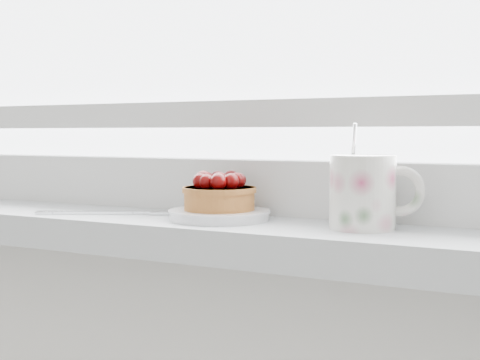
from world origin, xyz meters
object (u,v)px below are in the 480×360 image
Objects in this scene: saucer at (219,215)px; floral_mug at (365,191)px; raspberry_tart at (219,193)px; fork at (119,213)px.

floral_mug reaches higher than saucer.
saucer is 0.03m from raspberry_tart.
floral_mug is (0.18, 0.00, 0.01)m from raspberry_tart.
raspberry_tart is 0.44× the size of fork.
fork is (-0.32, -0.02, -0.04)m from floral_mug.
saucer is 1.07× the size of floral_mug.
saucer is at bearing 4.27° from fork.
raspberry_tart reaches higher than saucer.
floral_mug is 0.33m from fork.
saucer is at bearing -51.36° from raspberry_tart.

